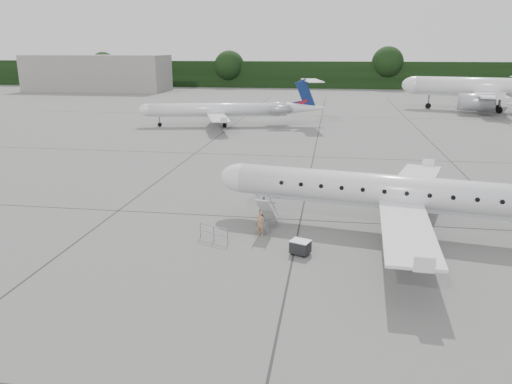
# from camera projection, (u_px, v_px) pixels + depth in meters

# --- Properties ---
(ground) EXTENTS (320.00, 320.00, 0.00)m
(ground) POSITION_uv_depth(u_px,v_px,m) (376.00, 257.00, 29.23)
(ground) COLOR slate
(ground) RESTS_ON ground
(treeline) EXTENTS (260.00, 4.00, 8.00)m
(treeline) POSITION_uv_depth(u_px,v_px,m) (344.00, 75.00, 151.59)
(treeline) COLOR black
(treeline) RESTS_ON ground
(terminal_building) EXTENTS (40.00, 14.00, 10.00)m
(terminal_building) POSITION_uv_depth(u_px,v_px,m) (97.00, 73.00, 142.53)
(terminal_building) COLOR gray
(terminal_building) RESTS_ON ground
(main_regional_jet) EXTENTS (32.94, 26.23, 7.60)m
(main_regional_jet) POSITION_uv_depth(u_px,v_px,m) (411.00, 177.00, 32.06)
(main_regional_jet) COLOR silver
(main_regional_jet) RESTS_ON ground
(airstair) EXTENTS (1.28, 2.62, 2.38)m
(airstair) POSITION_uv_depth(u_px,v_px,m) (267.00, 212.00, 33.42)
(airstair) COLOR silver
(airstair) RESTS_ON ground
(passenger) EXTENTS (0.75, 0.67, 1.71)m
(passenger) POSITION_uv_depth(u_px,v_px,m) (261.00, 223.00, 32.23)
(passenger) COLOR #966E52
(passenger) RESTS_ON ground
(safety_railing) EXTENTS (2.03, 1.00, 1.00)m
(safety_railing) POSITION_uv_depth(u_px,v_px,m) (214.00, 234.00, 31.43)
(safety_railing) COLOR gray
(safety_railing) RESTS_ON ground
(baggage_cart) EXTENTS (1.32, 1.20, 0.93)m
(baggage_cart) POSITION_uv_depth(u_px,v_px,m) (300.00, 247.00, 29.42)
(baggage_cart) COLOR black
(baggage_cart) RESTS_ON ground
(bg_narrowbody) EXTENTS (40.87, 33.73, 12.77)m
(bg_narrowbody) POSITION_uv_depth(u_px,v_px,m) (493.00, 78.00, 95.17)
(bg_narrowbody) COLOR silver
(bg_narrowbody) RESTS_ON ground
(bg_regional_left) EXTENTS (30.72, 24.74, 7.18)m
(bg_regional_left) POSITION_uv_depth(u_px,v_px,m) (218.00, 103.00, 77.39)
(bg_regional_left) COLOR silver
(bg_regional_left) RESTS_ON ground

